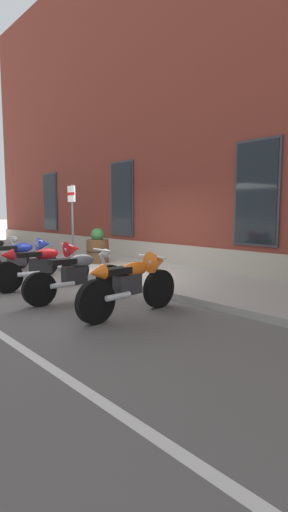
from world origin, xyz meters
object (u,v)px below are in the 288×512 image
at_px(parking_sign, 72,214).
at_px(barrel_planter, 98,248).
at_px(motorcycle_blue_sport, 22,256).
at_px(motorcycle_red_sport, 46,263).
at_px(motorcycle_orange_sport, 133,281).
at_px(motorcycle_grey_naked, 78,276).

distance_m(parking_sign, barrel_planter, 1.45).
bearing_deg(motorcycle_blue_sport, motorcycle_red_sport, -4.81).
bearing_deg(motorcycle_orange_sport, barrel_planter, 151.82).
bearing_deg(barrel_planter, motorcycle_blue_sport, -83.01).
xyz_separation_m(parking_sign, barrel_planter, (-0.23, 0.98, -1.05)).
distance_m(motorcycle_red_sport, motorcycle_orange_sport, 2.85).
distance_m(motorcycle_grey_naked, barrel_planter, 4.30).
distance_m(motorcycle_red_sport, barrel_planter, 3.26).
distance_m(motorcycle_blue_sport, parking_sign, 1.85).
relative_size(motorcycle_red_sport, barrel_planter, 2.10).
bearing_deg(barrel_planter, motorcycle_orange_sport, -28.18).
bearing_deg(parking_sign, motorcycle_blue_sport, -86.95).
bearing_deg(parking_sign, motorcycle_red_sport, -44.56).
height_order(motorcycle_blue_sport, parking_sign, parking_sign).
height_order(motorcycle_red_sport, barrel_planter, barrel_planter).
distance_m(motorcycle_red_sport, parking_sign, 2.59).
bearing_deg(motorcycle_blue_sport, motorcycle_grey_naked, -3.90).
bearing_deg(barrel_planter, parking_sign, -77.03).
relative_size(motorcycle_red_sport, motorcycle_grey_naked, 1.04).
xyz_separation_m(motorcycle_grey_naked, parking_sign, (-3.10, 1.73, 1.13)).
distance_m(motorcycle_grey_naked, parking_sign, 3.73).
bearing_deg(motorcycle_red_sport, motorcycle_blue_sport, 175.19).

